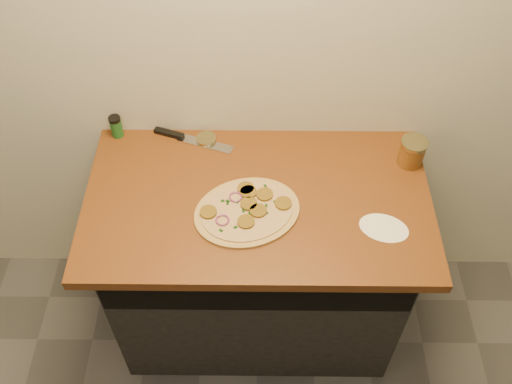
{
  "coord_description": "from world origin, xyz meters",
  "views": [
    {
      "loc": [
        0.01,
        0.17,
        2.42
      ],
      "look_at": [
        -0.01,
        1.4,
        0.95
      ],
      "focal_mm": 40.0,
      "sensor_mm": 36.0,
      "label": 1
    }
  ],
  "objects_px": {
    "pizza": "(247,211)",
    "chefs_knife": "(186,138)",
    "spice_shaker": "(116,126)",
    "salsa_jar": "(412,152)"
  },
  "relations": [
    {
      "from": "chefs_knife",
      "to": "spice_shaker",
      "type": "distance_m",
      "value": 0.26
    },
    {
      "from": "chefs_knife",
      "to": "spice_shaker",
      "type": "relative_size",
      "value": 3.43
    },
    {
      "from": "chefs_knife",
      "to": "salsa_jar",
      "type": "distance_m",
      "value": 0.83
    },
    {
      "from": "spice_shaker",
      "to": "chefs_knife",
      "type": "bearing_deg",
      "value": -4.35
    },
    {
      "from": "pizza",
      "to": "chefs_knife",
      "type": "relative_size",
      "value": 1.48
    },
    {
      "from": "salsa_jar",
      "to": "spice_shaker",
      "type": "relative_size",
      "value": 1.17
    },
    {
      "from": "pizza",
      "to": "salsa_jar",
      "type": "relative_size",
      "value": 4.37
    },
    {
      "from": "chefs_knife",
      "to": "salsa_jar",
      "type": "xyz_separation_m",
      "value": [
        0.82,
        -0.11,
        0.05
      ]
    },
    {
      "from": "pizza",
      "to": "salsa_jar",
      "type": "bearing_deg",
      "value": 22.15
    },
    {
      "from": "pizza",
      "to": "chefs_knife",
      "type": "bearing_deg",
      "value": 124.41
    }
  ]
}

